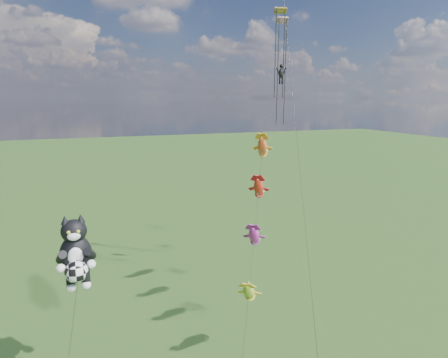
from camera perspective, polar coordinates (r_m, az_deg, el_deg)
name	(u,v)px	position (r m, az deg, el deg)	size (l,w,h in m)	color
cat_kite_rig	(76,254)	(24.60, -21.65, -10.61)	(2.57, 4.02, 10.11)	brown
fish_windsock_rig	(256,211)	(28.12, 4.96, -4.91)	(8.19, 13.82, 15.31)	brown
parafoil_rig	(282,69)	(34.37, 8.83, 16.25)	(6.19, 16.77, 25.85)	brown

